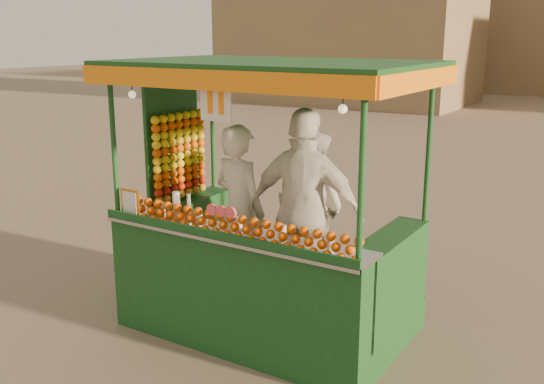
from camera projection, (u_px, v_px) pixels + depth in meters
The scene contains 6 objects.
ground at pixel (301, 341), 5.84m from camera, with size 90.00×90.00×0.00m, color #735F52.
building_left at pixel (349, 30), 26.15m from camera, with size 10.00×6.00×6.00m, color olive.
juice_cart at pixel (257, 248), 5.89m from camera, with size 2.84×1.84×2.58m.
vendor_left at pixel (240, 211), 6.01m from camera, with size 0.69×0.53×1.69m.
vendor_middle at pixel (309, 211), 6.13m from camera, with size 0.86×0.70×1.62m.
vendor_right at pixel (305, 212), 5.62m from camera, with size 1.16×0.60×1.89m.
Camera 1 is at (2.59, -4.64, 2.81)m, focal length 40.87 mm.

